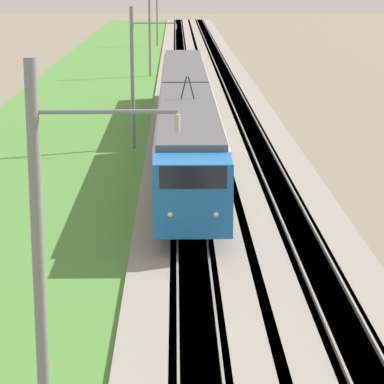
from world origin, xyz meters
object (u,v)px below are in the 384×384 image
at_px(passenger_train, 186,109).
at_px(catenary_mast_far, 150,31).
at_px(catenary_mast_mid, 134,77).
at_px(catenary_mast_distant, 158,14).
at_px(catenary_mast_near, 43,295).

relative_size(passenger_train, catenary_mast_far, 4.94).
relative_size(catenary_mast_mid, catenary_mast_distant, 0.97).
bearing_deg(catenary_mast_distant, catenary_mast_near, 180.00).
distance_m(catenary_mast_near, catenary_mast_mid, 35.26).
distance_m(passenger_train, catenary_mast_far, 35.31).
distance_m(catenary_mast_near, catenary_mast_distant, 105.77).
distance_m(passenger_train, catenary_mast_distant, 70.48).
bearing_deg(catenary_mast_near, catenary_mast_distant, -0.00).
xyz_separation_m(passenger_train, catenary_mast_distant, (70.39, 2.89, 1.96)).
height_order(catenary_mast_near, catenary_mast_distant, catenary_mast_near).
bearing_deg(catenary_mast_mid, passenger_train, -87.59).
bearing_deg(catenary_mast_far, catenary_mast_near, 180.00).
bearing_deg(catenary_mast_near, passenger_train, -4.67).
distance_m(catenary_mast_far, catenary_mast_distant, 35.26).
xyz_separation_m(catenary_mast_near, catenary_mast_mid, (35.26, -0.00, -0.28)).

